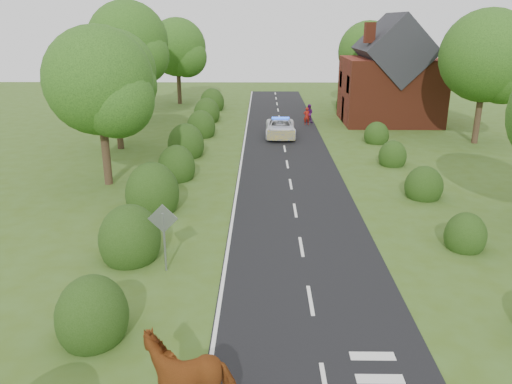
{
  "coord_description": "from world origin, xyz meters",
  "views": [
    {
      "loc": [
        -1.56,
        -13.99,
        8.49
      ],
      "look_at": [
        -1.84,
        6.92,
        1.3
      ],
      "focal_mm": 35.0,
      "sensor_mm": 36.0,
      "label": 1
    }
  ],
  "objects_px": {
    "road_sign": "(164,228)",
    "police_van": "(280,128)",
    "cow": "(190,378)",
    "pedestrian_purple": "(309,113)",
    "pedestrian_red": "(307,116)"
  },
  "relations": [
    {
      "from": "road_sign",
      "to": "police_van",
      "type": "height_order",
      "value": "road_sign"
    },
    {
      "from": "cow",
      "to": "pedestrian_red",
      "type": "height_order",
      "value": "cow"
    },
    {
      "from": "police_van",
      "to": "pedestrian_red",
      "type": "bearing_deg",
      "value": 62.52
    },
    {
      "from": "pedestrian_purple",
      "to": "cow",
      "type": "bearing_deg",
      "value": 96.83
    },
    {
      "from": "pedestrian_red",
      "to": "pedestrian_purple",
      "type": "distance_m",
      "value": 1.15
    },
    {
      "from": "cow",
      "to": "pedestrian_purple",
      "type": "relative_size",
      "value": 1.51
    },
    {
      "from": "road_sign",
      "to": "pedestrian_red",
      "type": "relative_size",
      "value": 1.65
    },
    {
      "from": "road_sign",
      "to": "pedestrian_purple",
      "type": "bearing_deg",
      "value": 74.8
    },
    {
      "from": "road_sign",
      "to": "cow",
      "type": "distance_m",
      "value": 7.02
    },
    {
      "from": "road_sign",
      "to": "pedestrian_purple",
      "type": "distance_m",
      "value": 28.61
    },
    {
      "from": "road_sign",
      "to": "pedestrian_red",
      "type": "bearing_deg",
      "value": 74.75
    },
    {
      "from": "cow",
      "to": "pedestrian_red",
      "type": "bearing_deg",
      "value": 163.21
    },
    {
      "from": "cow",
      "to": "pedestrian_red",
      "type": "distance_m",
      "value": 33.65
    },
    {
      "from": "police_van",
      "to": "cow",
      "type": "bearing_deg",
      "value": -95.23
    },
    {
      "from": "road_sign",
      "to": "cow",
      "type": "bearing_deg",
      "value": -74.8
    }
  ]
}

